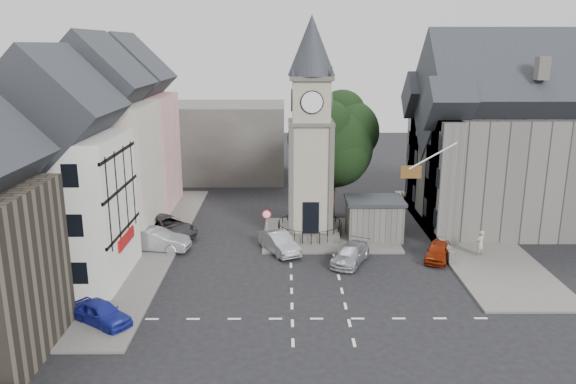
{
  "coord_description": "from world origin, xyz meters",
  "views": [
    {
      "loc": [
        -1.86,
        -32.75,
        14.19
      ],
      "look_at": [
        -1.68,
        5.0,
        4.25
      ],
      "focal_mm": 35.0,
      "sensor_mm": 36.0,
      "label": 1
    }
  ],
  "objects_px": {
    "stone_shelter": "(374,218)",
    "car_east_red": "(438,251)",
    "clock_tower": "(311,130)",
    "car_west_blue": "(101,313)",
    "pedestrian": "(480,244)"
  },
  "relations": [
    {
      "from": "stone_shelter",
      "to": "car_east_red",
      "type": "xyz_separation_m",
      "value": [
        3.7,
        -4.5,
        -0.94
      ]
    },
    {
      "from": "clock_tower",
      "to": "car_west_blue",
      "type": "height_order",
      "value": "clock_tower"
    },
    {
      "from": "stone_shelter",
      "to": "car_east_red",
      "type": "relative_size",
      "value": 1.2
    },
    {
      "from": "clock_tower",
      "to": "stone_shelter",
      "type": "bearing_deg",
      "value": -5.84
    },
    {
      "from": "stone_shelter",
      "to": "car_west_blue",
      "type": "xyz_separation_m",
      "value": [
        -16.3,
        -13.5,
        -0.92
      ]
    },
    {
      "from": "clock_tower",
      "to": "car_east_red",
      "type": "height_order",
      "value": "clock_tower"
    },
    {
      "from": "car_west_blue",
      "to": "car_east_red",
      "type": "relative_size",
      "value": 1.03
    },
    {
      "from": "car_west_blue",
      "to": "stone_shelter",
      "type": "bearing_deg",
      "value": -15.16
    },
    {
      "from": "stone_shelter",
      "to": "pedestrian",
      "type": "xyz_separation_m",
      "value": [
        6.7,
        -4.05,
        -0.59
      ]
    },
    {
      "from": "car_west_blue",
      "to": "car_east_red",
      "type": "xyz_separation_m",
      "value": [
        20.0,
        9.0,
        -0.02
      ]
    },
    {
      "from": "stone_shelter",
      "to": "car_west_blue",
      "type": "bearing_deg",
      "value": -140.37
    },
    {
      "from": "clock_tower",
      "to": "stone_shelter",
      "type": "height_order",
      "value": "clock_tower"
    },
    {
      "from": "car_west_blue",
      "to": "pedestrian",
      "type": "distance_m",
      "value": 24.87
    },
    {
      "from": "clock_tower",
      "to": "car_west_blue",
      "type": "relative_size",
      "value": 4.37
    },
    {
      "from": "stone_shelter",
      "to": "car_west_blue",
      "type": "height_order",
      "value": "stone_shelter"
    }
  ]
}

